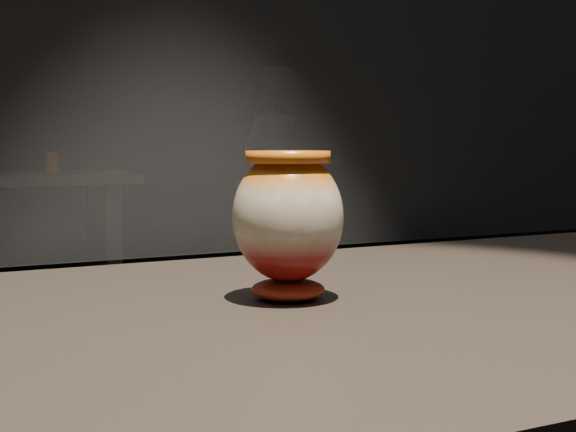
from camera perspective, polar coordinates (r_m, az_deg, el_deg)
name	(u,v)px	position (r m, az deg, el deg)	size (l,w,h in m)	color
main_vase	(288,219)	(0.94, 0.00, -0.19)	(0.15, 0.15, 0.18)	maroon
back_vase_right	(53,163)	(4.45, -16.40, 3.65)	(0.07, 0.07, 0.11)	brown
visitor	(271,185)	(5.30, -1.25, 2.21)	(0.57, 0.37, 1.55)	black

